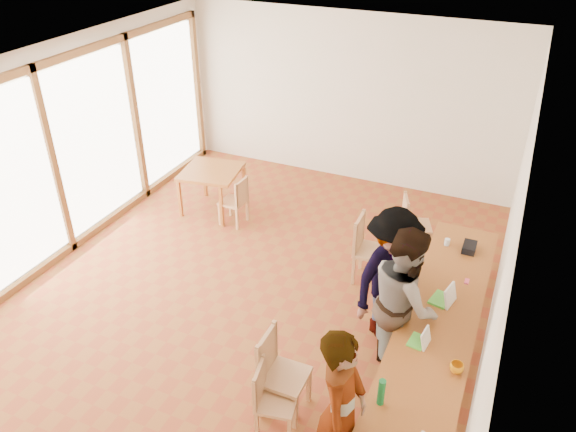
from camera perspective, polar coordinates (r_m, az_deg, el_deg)
name	(u,v)px	position (r m, az deg, el deg)	size (l,w,h in m)	color
ground	(246,299)	(7.56, -4.31, -8.41)	(8.00, 8.00, 0.00)	brown
wall_back	(348,99)	(10.10, 6.14, 11.72)	(6.00, 0.10, 3.00)	white
wall_right	(505,259)	(6.07, 21.14, -4.12)	(0.10, 8.00, 3.00)	white
window_wall	(51,158)	(8.42, -22.95, 5.42)	(0.10, 8.00, 3.00)	white
ceiling	(235,75)	(6.12, -5.42, 14.10)	(6.00, 8.00, 0.04)	white
communal_table	(439,321)	(6.35, 15.09, -10.25)	(0.80, 4.00, 0.75)	#AB5E26
side_table	(211,174)	(9.26, -7.79, 4.21)	(0.90, 0.90, 0.75)	#AB5E26
chair_near	(268,392)	(5.71, -2.06, -17.47)	(0.45, 0.45, 0.44)	tan
chair_mid	(276,364)	(5.84, -1.27, -14.83)	(0.45, 0.45, 0.51)	tan
chair_far	(365,242)	(7.64, 7.86, -2.63)	(0.47, 0.47, 0.51)	tan
chair_empty	(411,218)	(8.38, 12.37, -0.25)	(0.53, 0.53, 0.47)	tan
chair_spare	(237,197)	(8.90, -5.17, 1.95)	(0.39, 0.39, 0.43)	tan
person_near	(341,411)	(5.10, 5.41, -19.14)	(0.63, 0.41, 1.73)	gray
person_mid	(404,302)	(6.18, 11.72, -8.55)	(0.89, 0.69, 1.83)	gray
person_far	(391,275)	(6.62, 10.40, -5.91)	(1.11, 0.64, 1.72)	gray
laptop_mid	(421,340)	(5.94, 13.39, -12.12)	(0.22, 0.24, 0.19)	#5CDA43
laptop_far	(445,297)	(6.51, 15.68, -7.97)	(0.29, 0.31, 0.23)	#5CDA43
yellow_mug	(457,368)	(5.74, 16.75, -14.55)	(0.13, 0.13, 0.10)	orange
green_bottle	(381,392)	(5.25, 9.46, -17.23)	(0.07, 0.07, 0.28)	#137134
clear_glass	(447,242)	(7.49, 15.86, -2.56)	(0.07, 0.07, 0.09)	silver
pink_phone	(467,281)	(6.91, 17.71, -6.34)	(0.05, 0.10, 0.01)	#F24E72
black_pouch	(469,247)	(7.46, 17.94, -3.04)	(0.16, 0.26, 0.09)	black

